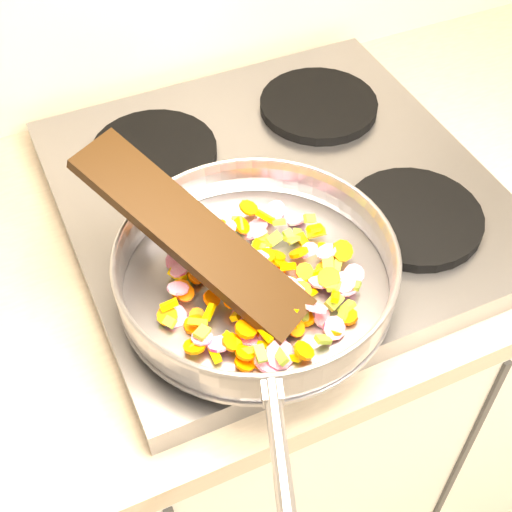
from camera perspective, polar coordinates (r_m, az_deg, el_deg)
name	(u,v)px	position (r m, az deg, el deg)	size (l,w,h in m)	color
cooktop	(278,197)	(1.05, 1.74, 4.71)	(0.60, 0.60, 0.04)	#939399
grate_fl	(227,283)	(0.90, -2.37, -2.16)	(0.19, 0.19, 0.02)	black
grate_fr	(414,218)	(1.01, 12.50, 3.02)	(0.19, 0.19, 0.02)	black
grate_bl	(154,152)	(1.09, -8.16, 8.24)	(0.19, 0.19, 0.02)	black
grate_br	(319,105)	(1.18, 5.03, 11.93)	(0.19, 0.19, 0.02)	black
saute_pan	(256,269)	(0.86, 0.01, -1.06)	(0.39, 0.54, 0.06)	#9E9EA5
vegetable_heap	(258,283)	(0.87, 0.20, -2.18)	(0.27, 0.28, 0.05)	#82A429
wooden_spatula	(192,234)	(0.84, -5.17, 1.76)	(0.33, 0.07, 0.02)	black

